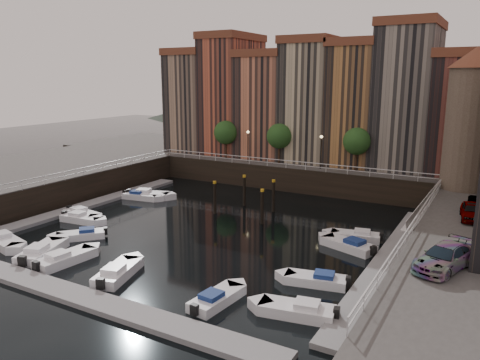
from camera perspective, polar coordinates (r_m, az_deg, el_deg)
The scene contains 30 objects.
ground at distance 44.91m, azimuth -2.84°, elevation -5.69°, with size 200.00×200.00×0.00m, color black.
quay_far at distance 67.28m, azimuth 9.06°, elevation 1.60°, with size 80.00×20.00×3.00m, color black.
quay_left at distance 62.49m, azimuth -26.18°, elevation -0.36°, with size 20.00×36.00×3.00m, color black.
dock_left at distance 54.28m, azimuth -18.06°, elevation -2.90°, with size 2.00×28.00×0.35m, color gray.
dock_right at distance 38.22m, azimuth 17.58°, elevation -9.31°, with size 2.00×28.00×0.35m, color gray.
dock_near at distance 32.81m, azimuth -19.34°, elevation -13.15°, with size 30.00×2.00×0.35m, color gray.
mountains at distance 147.67m, azimuth 21.52°, elevation 9.23°, with size 145.00×100.00×18.00m.
far_terrace at distance 62.73m, azimuth 11.41°, elevation 9.45°, with size 48.70×10.30×17.50m.
corner_tower at distance 50.74m, azimuth 26.32°, elevation 6.91°, with size 5.20×5.20×13.80m.
promenade_trees at distance 59.85m, azimuth 5.38°, elevation 5.30°, with size 21.20×3.20×5.20m.
street_lamps at distance 58.90m, azimuth 5.27°, elevation 4.51°, with size 10.36×0.36×4.18m.
railings at distance 47.97m, azimuth 0.23°, elevation 0.20°, with size 36.08×34.04×0.52m.
gangway at distance 47.92m, azimuth 21.57°, elevation -3.01°, with size 2.78×8.32×3.73m.
mooring_pilings at distance 48.66m, azimuth 1.04°, elevation -2.22°, with size 6.22×5.29×3.78m.
boat_left_0 at distance 44.55m, azimuth -26.78°, elevation -6.69°, with size 5.06×2.82×1.13m.
boat_left_1 at distance 48.72m, azimuth -18.77°, elevation -4.46°, with size 4.67×2.12×1.05m.
boat_left_2 at distance 50.16m, azimuth -18.73°, elevation -3.97°, with size 4.79×2.37×1.08m.
boat_left_3 at distance 55.90m, azimuth -12.02°, elevation -1.93°, with size 4.75×2.33×1.07m.
boat_left_4 at distance 56.11m, azimuth -11.13°, elevation -1.79°, with size 5.26×3.33×1.18m.
boat_right_0 at distance 29.11m, azimuth 7.17°, elevation -15.49°, with size 4.90×2.51×1.10m.
boat_right_1 at distance 33.24m, azimuth 9.40°, elevation -11.92°, with size 4.56×2.42×1.02m.
boat_right_2 at distance 40.01m, azimuth 13.19°, elevation -7.75°, with size 4.95×3.16×1.11m.
boat_right_3 at distance 42.45m, azimuth 14.02°, elevation -6.65°, with size 4.57×2.40×1.02m.
boat_near_0 at distance 40.66m, azimuth -23.05°, elevation -8.07°, with size 3.51×5.35×1.21m.
boat_near_1 at distance 38.62m, azimuth -20.62°, elevation -8.98°, with size 2.23×5.05×1.14m.
boat_near_2 at distance 34.94m, azimuth -14.70°, elevation -10.86°, with size 3.02×5.08×1.14m.
boat_near_3 at distance 30.30m, azimuth -2.92°, elevation -14.28°, with size 2.02×4.54×1.03m.
car_a at distance 40.62m, azimuth 26.42°, elevation -3.55°, with size 1.61×4.00×1.36m, color gray.
car_c at distance 29.76m, azimuth 23.66°, elevation -8.79°, with size 2.00×4.92×1.43m, color gray.
boat_extra_241 at distance 43.83m, azimuth -18.71°, elevation -6.36°, with size 3.90×4.04×0.99m.
Camera 1 is at (22.92, -36.02, 13.95)m, focal length 35.00 mm.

